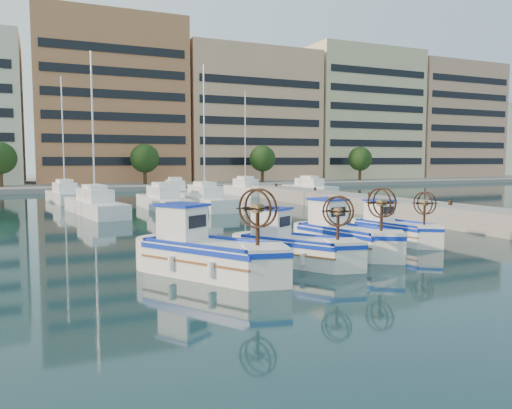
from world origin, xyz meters
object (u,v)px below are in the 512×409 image
fishing_boat_b (293,245)px  fishing_boat_c (345,234)px  fishing_boat_a (207,251)px  fishing_boat_d (394,228)px

fishing_boat_b → fishing_boat_c: fishing_boat_c is taller
fishing_boat_a → fishing_boat_b: bearing=-24.0°
fishing_boat_c → fishing_boat_b: bearing=-171.2°
fishing_boat_c → fishing_boat_d: fishing_boat_c is taller
fishing_boat_c → fishing_boat_d: 3.95m
fishing_boat_a → fishing_boat_c: (6.56, 1.66, -0.05)m
fishing_boat_c → fishing_boat_a: bearing=-177.9°
fishing_boat_d → fishing_boat_a: bearing=-174.1°
fishing_boat_d → fishing_boat_b: bearing=-169.8°
fishing_boat_b → fishing_boat_d: 7.20m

